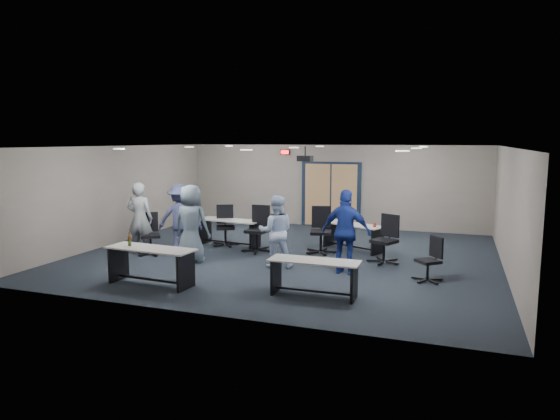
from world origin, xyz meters
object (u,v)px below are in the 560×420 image
(table_back_right, at_px, (353,232))
(person_lightblue, at_px, (276,231))
(chair_loose_left, at_px, (150,234))
(table_front_left, at_px, (150,259))
(person_navy, at_px, (346,232))
(person_plaid, at_px, (191,224))
(chair_back_b, at_px, (257,229))
(chair_back_c, at_px, (321,230))
(chair_loose_right, at_px, (428,259))
(chair_back_d, at_px, (384,239))
(person_gray, at_px, (140,218))
(chair_back_a, at_px, (225,226))
(table_back_left, at_px, (230,228))
(person_back, at_px, (180,218))
(table_front_right, at_px, (314,272))

(table_back_right, distance_m, person_lightblue, 2.68)
(table_back_right, distance_m, chair_loose_left, 5.19)
(person_lightblue, bearing_deg, chair_loose_left, -20.08)
(table_front_left, xyz_separation_m, person_navy, (3.48, 2.13, 0.39))
(person_plaid, height_order, person_navy, person_plaid)
(chair_back_b, bearing_deg, chair_back_c, 15.07)
(table_back_right, distance_m, chair_back_c, 0.96)
(chair_loose_right, relative_size, person_lightblue, 0.56)
(chair_back_c, distance_m, chair_back_d, 1.72)
(table_front_left, bearing_deg, chair_back_c, 60.78)
(chair_back_b, relative_size, chair_loose_left, 1.13)
(person_gray, xyz_separation_m, person_lightblue, (3.66, -0.05, -0.09))
(chair_back_a, relative_size, chair_loose_right, 1.20)
(chair_back_c, bearing_deg, chair_loose_left, -171.37)
(table_front_left, xyz_separation_m, chair_back_a, (-0.22, 3.84, 0.03))
(chair_back_d, distance_m, person_gray, 6.02)
(chair_back_d, relative_size, person_gray, 0.62)
(chair_back_b, relative_size, person_lightblue, 0.72)
(table_back_right, relative_size, chair_loose_left, 1.70)
(table_back_left, height_order, chair_back_b, chair_back_b)
(table_front_left, xyz_separation_m, person_back, (-1.02, 2.85, 0.35))
(person_back, bearing_deg, chair_loose_left, 32.68)
(person_lightblue, bearing_deg, table_front_right, 109.49)
(chair_back_d, bearing_deg, chair_back_b, -156.44)
(chair_back_c, relative_size, person_lightblue, 0.72)
(table_back_left, relative_size, chair_loose_right, 2.00)
(table_back_left, height_order, table_back_right, table_back_right)
(chair_loose_right, height_order, person_gray, person_gray)
(person_lightblue, distance_m, person_back, 2.98)
(table_front_left, bearing_deg, person_navy, 35.15)
(chair_back_b, height_order, person_navy, person_navy)
(chair_back_a, distance_m, chair_back_d, 4.37)
(chair_loose_left, bearing_deg, table_back_left, 11.71)
(table_back_right, height_order, chair_back_c, chair_back_c)
(table_front_right, bearing_deg, chair_back_b, 127.39)
(table_front_right, bearing_deg, chair_back_c, 102.53)
(table_front_right, xyz_separation_m, person_navy, (0.21, 1.75, 0.45))
(person_gray, height_order, person_plaid, person_plaid)
(person_gray, bearing_deg, chair_loose_right, 170.77)
(table_front_right, relative_size, person_gray, 0.92)
(table_front_left, bearing_deg, chair_back_b, 79.56)
(chair_loose_left, bearing_deg, chair_back_c, -15.53)
(table_front_left, distance_m, person_navy, 4.09)
(table_front_left, relative_size, table_front_right, 1.12)
(chair_back_b, height_order, person_back, person_back)
(table_back_left, xyz_separation_m, chair_back_b, (0.97, -0.40, 0.10))
(table_back_left, xyz_separation_m, table_back_right, (3.26, 0.62, -0.02))
(table_front_right, distance_m, person_lightblue, 2.28)
(chair_back_b, distance_m, person_plaid, 1.87)
(table_back_left, bearing_deg, table_back_right, 17.09)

